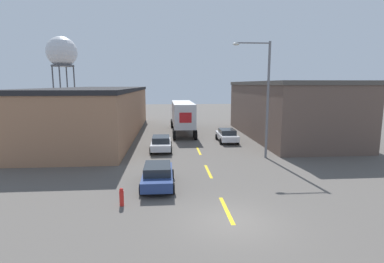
% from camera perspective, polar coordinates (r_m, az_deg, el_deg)
% --- Properties ---
extents(ground_plane, '(160.00, 160.00, 0.00)m').
position_cam_1_polar(ground_plane, '(14.13, 7.60, -16.65)').
color(ground_plane, '#56514C').
extents(road_centerline, '(0.20, 16.42, 0.01)m').
position_cam_1_polar(road_centerline, '(21.37, 3.12, -7.57)').
color(road_centerline, gold).
rests_on(road_centerline, ground_plane).
extents(warehouse_left, '(9.65, 29.33, 5.67)m').
position_cam_1_polar(warehouse_left, '(37.91, -17.56, 3.66)').
color(warehouse_left, '#9E7051').
rests_on(warehouse_left, ground_plane).
extents(warehouse_right, '(8.96, 20.13, 6.41)m').
position_cam_1_polar(warehouse_right, '(36.49, 17.50, 4.06)').
color(warehouse_right, brown).
rests_on(warehouse_right, ground_plane).
extents(semi_truck, '(2.79, 12.36, 3.92)m').
position_cam_1_polar(semi_truck, '(37.95, -1.90, 3.37)').
color(semi_truck, black).
rests_on(semi_truck, ground_plane).
extents(parked_car_right_far, '(1.98, 4.37, 1.37)m').
position_cam_1_polar(parked_car_right_far, '(32.11, 6.67, -0.69)').
color(parked_car_right_far, silver).
rests_on(parked_car_right_far, ground_plane).
extents(parked_car_left_near, '(1.98, 4.37, 1.37)m').
position_cam_1_polar(parked_car_left_near, '(18.25, -6.55, -8.18)').
color(parked_car_left_near, navy).
rests_on(parked_car_left_near, ground_plane).
extents(parked_car_left_far, '(1.98, 4.37, 1.37)m').
position_cam_1_polar(parked_car_left_far, '(27.76, -5.91, -2.20)').
color(parked_car_left_far, silver).
rests_on(parked_car_left_far, ground_plane).
extents(water_tower, '(6.38, 6.38, 16.11)m').
position_cam_1_polar(water_tower, '(71.60, -23.56, 13.61)').
color(water_tower, '#47474C').
rests_on(water_tower, ground_plane).
extents(street_lamp, '(3.11, 0.32, 9.47)m').
position_cam_1_polar(street_lamp, '(25.16, 13.55, 7.31)').
color(street_lamp, slate).
rests_on(street_lamp, ground_plane).
extents(fire_hydrant, '(0.22, 0.22, 0.94)m').
position_cam_1_polar(fire_hydrant, '(15.86, -13.27, -12.04)').
color(fire_hydrant, red).
rests_on(fire_hydrant, ground_plane).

